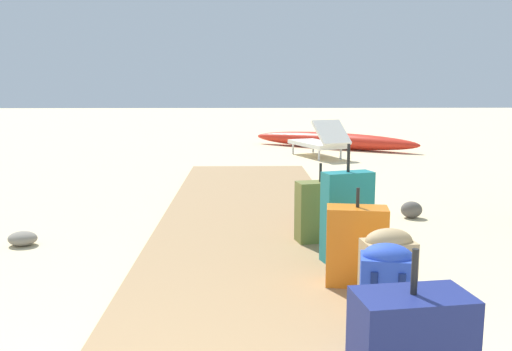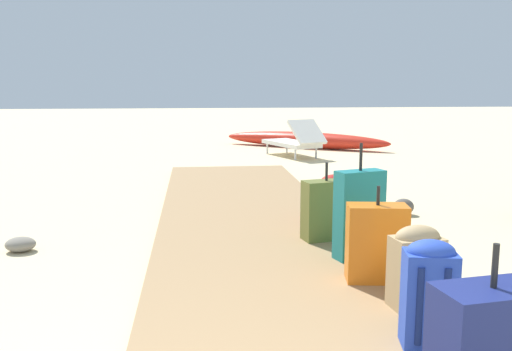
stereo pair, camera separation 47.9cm
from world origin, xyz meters
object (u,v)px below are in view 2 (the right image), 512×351
at_px(suitcase_teal, 359,215).
at_px(lounge_chair, 295,141).
at_px(suitcase_orange, 376,243).
at_px(backpack_tan, 416,264).
at_px(suitcase_olive, 326,210).
at_px(backpack_red, 333,198).
at_px(backpack_blue, 429,291).
at_px(kayak, 304,140).

distance_m(suitcase_teal, lounge_chair, 6.77).
height_order(suitcase_orange, backpack_tan, suitcase_orange).
distance_m(suitcase_olive, backpack_red, 0.55).
bearing_deg(suitcase_teal, backpack_blue, -93.03).
bearing_deg(suitcase_olive, kayak, 80.07).
bearing_deg(suitcase_teal, suitcase_orange, -93.16).
bearing_deg(suitcase_olive, suitcase_orange, -84.43).
bearing_deg(lounge_chair, backpack_tan, -94.85).
bearing_deg(kayak, suitcase_teal, -98.39).
relative_size(suitcase_orange, backpack_red, 1.37).
xyz_separation_m(suitcase_orange, lounge_chair, (0.75, 7.25, -0.02)).
xyz_separation_m(suitcase_olive, backpack_red, (0.20, 0.52, -0.01)).
bearing_deg(backpack_tan, kayak, 82.88).
relative_size(lounge_chair, kayak, 0.46).
relative_size(suitcase_orange, backpack_tan, 1.30).
height_order(backpack_blue, kayak, backpack_blue).
relative_size(suitcase_teal, backpack_red, 1.85).
distance_m(backpack_blue, backpack_tan, 0.53).
distance_m(suitcase_orange, suitcase_teal, 0.52).
relative_size(backpack_tan, kayak, 0.14).
height_order(suitcase_olive, backpack_tan, suitcase_olive).
bearing_deg(backpack_blue, backpack_red, 86.73).
bearing_deg(backpack_tan, suitcase_teal, 93.68).
distance_m(backpack_tan, kayak, 9.38).
height_order(backpack_tan, kayak, backpack_tan).
distance_m(suitcase_orange, backpack_tan, 0.49).
height_order(suitcase_olive, kayak, suitcase_olive).
height_order(backpack_red, lounge_chair, lounge_chair).
distance_m(backpack_red, kayak, 7.34).
height_order(suitcase_teal, kayak, suitcase_teal).
bearing_deg(suitcase_olive, backpack_red, 68.73).
xyz_separation_m(suitcase_teal, backpack_red, (0.07, 1.07, -0.09)).
bearing_deg(backpack_blue, suitcase_orange, 87.04).
distance_m(suitcase_teal, backpack_red, 1.08).
bearing_deg(suitcase_orange, backpack_tan, -79.08).
relative_size(backpack_blue, kayak, 0.16).
relative_size(suitcase_orange, backpack_blue, 1.17).
xyz_separation_m(suitcase_olive, suitcase_teal, (0.13, -0.56, 0.09)).
distance_m(suitcase_olive, backpack_tan, 1.56).
bearing_deg(suitcase_orange, backpack_red, 86.53).
relative_size(backpack_tan, backpack_red, 1.05).
xyz_separation_m(suitcase_olive, kayak, (1.36, 7.76, -0.16)).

